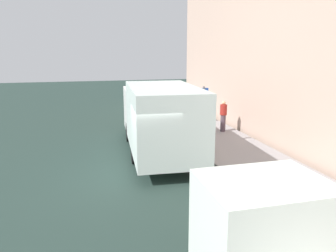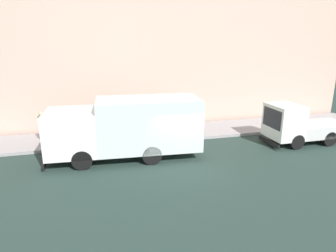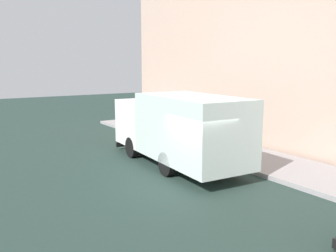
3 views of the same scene
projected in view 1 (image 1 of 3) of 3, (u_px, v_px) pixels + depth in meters
ground at (139, 177)px, 11.48m from camera, size 80.00×80.00×0.00m
sidewalk at (256, 164)px, 12.60m from camera, size 3.30×30.00×0.18m
building_facade at (317, 23)px, 11.91m from camera, size 0.50×30.00×10.86m
large_utility_truck at (159, 116)px, 13.83m from camera, size 3.09×7.87×3.08m
pedestrian_walking at (198, 119)px, 16.16m from camera, size 0.44×0.44×1.69m
pedestrian_standing at (192, 108)px, 19.00m from camera, size 0.47×0.47×1.82m
pedestrian_third at (223, 115)px, 17.16m from camera, size 0.52×0.52×1.68m
traffic_cone_orange at (193, 125)px, 17.59m from camera, size 0.43×0.43×0.61m
street_sign_post at (203, 112)px, 14.16m from camera, size 0.44×0.08×2.75m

